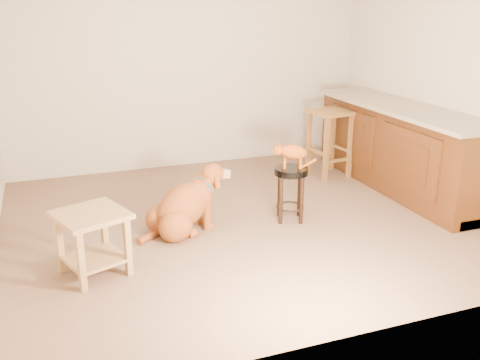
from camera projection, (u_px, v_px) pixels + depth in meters
name	position (u px, v px, depth m)	size (l,w,h in m)	color
floor	(246.00, 220.00, 5.18)	(4.50, 4.00, 0.01)	brown
room_shell	(247.00, 42.00, 4.64)	(4.54, 4.04, 2.62)	beige
cabinet_run	(400.00, 150.00, 5.94)	(0.70, 2.56, 0.94)	#4C270D
padded_stool	(291.00, 183.00, 5.07)	(0.35, 0.35, 0.52)	black
wood_stool	(329.00, 142.00, 6.35)	(0.49, 0.49, 0.80)	brown
side_table	(92.00, 234.00, 4.06)	(0.63, 0.63, 0.51)	olive
golden_retriever	(184.00, 208.00, 4.84)	(0.97, 0.59, 0.64)	brown
tabby_kitten	(291.00, 153.00, 4.97)	(0.44, 0.21, 0.28)	#893D0D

